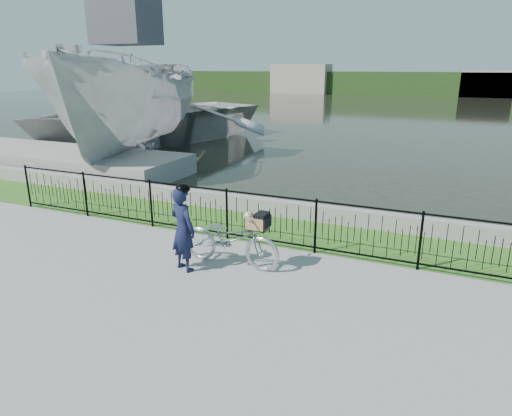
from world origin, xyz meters
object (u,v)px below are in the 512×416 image
at_px(bicycle_rig, 231,239).
at_px(dock, 59,160).
at_px(boat_far, 145,116).
at_px(cyclist, 183,228).
at_px(boat_near, 132,106).

bearing_deg(bicycle_rig, dock, 152.27).
bearing_deg(boat_far, dock, -81.42).
relative_size(cyclist, boat_near, 0.14).
distance_m(dock, bicycle_rig, 10.96).
bearing_deg(boat_near, cyclist, -47.34).
bearing_deg(cyclist, bicycle_rig, 36.82).
bearing_deg(cyclist, dock, 147.93).
xyz_separation_m(cyclist, boat_near, (-7.15, 7.76, 1.37)).
distance_m(bicycle_rig, cyclist, 0.94).
xyz_separation_m(dock, boat_near, (1.84, 2.12, 1.85)).
relative_size(boat_near, boat_far, 0.79).
height_order(dock, boat_near, boat_near).
bearing_deg(bicycle_rig, boat_near, 137.42).
bearing_deg(dock, bicycle_rig, -27.73).
xyz_separation_m(dock, cyclist, (8.99, -5.63, 0.47)).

